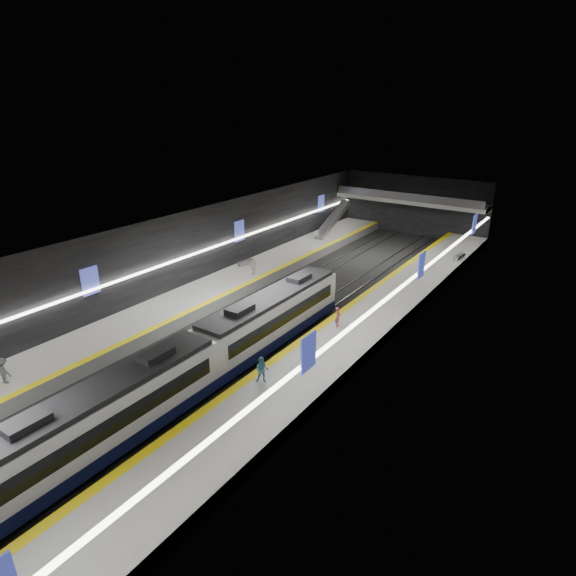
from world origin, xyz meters
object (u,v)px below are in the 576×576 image
Objects in this scene: escalator at (333,219)px; bench_right_far at (459,257)px; passenger_left_a at (253,266)px; train at (204,357)px; passenger_left_b at (4,371)px; passenger_right_b at (262,370)px; passenger_right_a at (338,317)px; bench_left_far at (246,263)px.

escalator is 17.01m from bench_right_far.
train is at bearing 23.53° from passenger_left_a.
passenger_left_b is at bearing -6.13° from passenger_left_a.
train reaches higher than passenger_left_a.
train is at bearing -148.84° from passenger_left_b.
passenger_right_b reaches higher than passenger_left_b.
passenger_right_a is 0.93× the size of passenger_left_a.
passenger_left_b is (-16.33, -41.18, 0.62)m from bench_right_far.
escalator is 4.94× the size of passenger_right_a.
passenger_right_b is (13.78, -33.52, -1.03)m from escalator.
passenger_left_a is (-15.76, -16.78, 0.63)m from bench_right_far.
bench_left_far is at bearing -132.06° from passenger_left_a.
bench_right_far is 44.31m from passenger_left_b.
train is at bearing -94.71° from bench_right_far.
passenger_right_a is 0.93× the size of passenger_right_b.
passenger_left_a is at bearing 49.86° from passenger_right_a.
passenger_right_b is at bearing 163.25° from passenger_right_a.
escalator reaches higher than bench_right_far.
passenger_right_b reaches higher than bench_left_far.
passenger_right_a is 9.62m from passenger_right_b.
passenger_right_b is at bearing -67.66° from escalator.
escalator reaches higher than passenger_right_a.
passenger_right_b is at bearing -154.11° from passenger_left_b.
passenger_left_a is at bearing -99.98° from passenger_left_b.
bench_right_far is at bearing -4.92° from escalator.
passenger_right_a is 23.00m from passenger_left_b.
train reaches higher than bench_left_far.
train is 3.98m from passenger_right_b.
escalator is 36.26m from passenger_right_b.
passenger_right_a is at bearing 70.37° from train.
escalator is at bearing 13.92° from passenger_right_a.
escalator reaches higher than bench_left_far.
bench_right_far is 22.66m from passenger_right_a.
passenger_right_a is (13.87, -23.90, -1.09)m from escalator.
bench_left_far is 1.08× the size of passenger_right_b.
passenger_right_a is at bearing -59.87° from escalator.
train is at bearing 144.16° from passenger_right_a.
bench_left_far is at bearing -133.88° from bench_right_far.
passenger_left_b is at bearing -140.21° from train.
escalator is 16.48m from bench_left_far.
passenger_left_a reaches higher than bench_right_far.
escalator is 18.30m from passenger_left_a.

